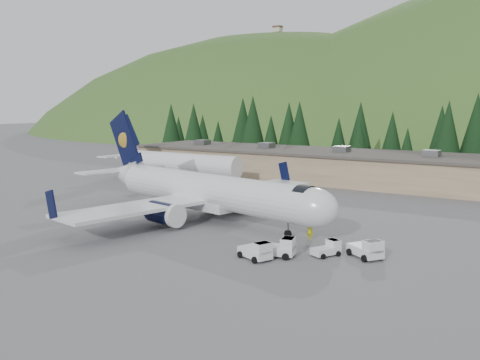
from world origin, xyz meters
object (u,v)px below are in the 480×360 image
at_px(baggage_tug_d, 257,251).
at_px(ramp_worker, 310,230).
at_px(baggage_tug_c, 328,249).
at_px(airliner, 205,191).
at_px(second_airliner, 170,162).
at_px(baggage_tug_a, 279,248).
at_px(terminal_building, 315,164).
at_px(baggage_tug_b, 367,250).

relative_size(baggage_tug_d, ramp_worker, 1.84).
distance_m(baggage_tug_c, baggage_tug_d, 6.42).
xyz_separation_m(airliner, second_airliner, (-23.85, 21.79, 0.01)).
bearing_deg(baggage_tug_a, airliner, 134.20).
bearing_deg(ramp_worker, airliner, -7.34).
xyz_separation_m(second_airliner, baggage_tug_d, (37.37, -32.38, -2.58)).
height_order(baggage_tug_c, ramp_worker, ramp_worker).
distance_m(terminal_building, baggage_tug_d, 51.47).
xyz_separation_m(baggage_tug_b, baggage_tug_d, (-7.78, -5.55, -0.04)).
xyz_separation_m(baggage_tug_a, baggage_tug_b, (6.63, 3.71, 0.01)).
relative_size(baggage_tug_b, ramp_worker, 1.95).
bearing_deg(baggage_tug_a, baggage_tug_b, 14.18).
relative_size(baggage_tug_a, ramp_worker, 1.91).
xyz_separation_m(second_airliner, baggage_tug_b, (45.15, -26.83, -2.54)).
xyz_separation_m(terminal_building, baggage_tug_d, (17.46, -48.38, -1.88)).
distance_m(baggage_tug_a, baggage_tug_d, 2.17).
xyz_separation_m(airliner, baggage_tug_b, (21.30, -5.03, -2.52)).
relative_size(second_airliner, baggage_tug_b, 7.54).
height_order(baggage_tug_a, baggage_tug_b, baggage_tug_b).
bearing_deg(baggage_tug_d, second_airliner, 160.07).
bearing_deg(baggage_tug_c, terminal_building, 52.55).
height_order(second_airliner, ramp_worker, second_airliner).
xyz_separation_m(second_airliner, terminal_building, (19.91, 16.00, -0.70)).
distance_m(baggage_tug_a, ramp_worker, 6.87).
distance_m(second_airliner, ramp_worker, 44.96).
height_order(baggage_tug_c, baggage_tug_d, baggage_tug_d).
height_order(baggage_tug_b, baggage_tug_c, baggage_tug_b).
height_order(baggage_tug_b, terminal_building, terminal_building).
relative_size(second_airliner, baggage_tug_c, 9.62).
relative_size(airliner, terminal_building, 0.53).
relative_size(second_airliner, baggage_tug_a, 7.69).
distance_m(airliner, second_airliner, 32.31).
distance_m(baggage_tug_c, ramp_worker, 5.65).
bearing_deg(baggage_tug_b, baggage_tug_a, -117.01).
bearing_deg(baggage_tug_b, second_airliner, -176.93).
height_order(baggage_tug_a, baggage_tug_c, baggage_tug_a).
bearing_deg(baggage_tug_b, airliner, -159.51).
bearing_deg(ramp_worker, second_airliner, -31.67).
xyz_separation_m(baggage_tug_c, ramp_worker, (-3.79, 4.18, 0.33)).
distance_m(second_airliner, baggage_tug_d, 49.52).
bearing_deg(baggage_tug_b, terminal_building, 154.30).
distance_m(second_airliner, terminal_building, 25.55).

